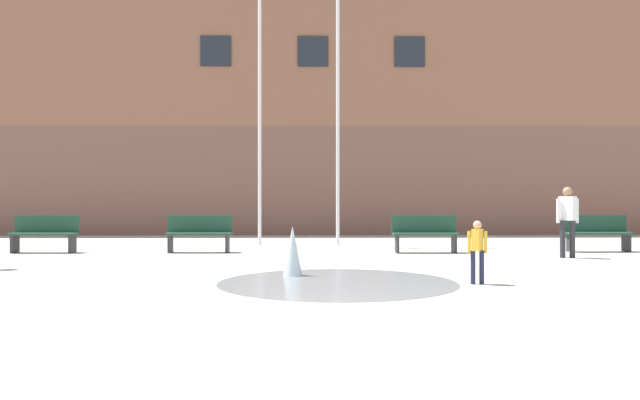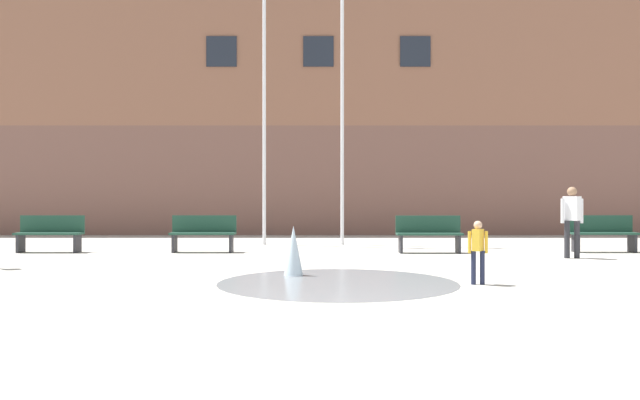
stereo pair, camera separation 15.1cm
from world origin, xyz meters
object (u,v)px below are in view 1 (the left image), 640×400
(park_bench_left_of_flagpoles, at_px, (199,233))
(child_running, at_px, (477,247))
(park_bench_far_left, at_px, (45,233))
(flagpole_right, at_px, (339,95))
(flagpole_left, at_px, (261,89))
(park_bench_center, at_px, (425,233))
(park_bench_under_right_flagpole, at_px, (597,232))
(teen_by_trashcan, at_px, (568,216))

(park_bench_left_of_flagpoles, bearing_deg, child_running, -47.36)
(park_bench_far_left, xyz_separation_m, flagpole_right, (7.35, 2.55, 3.84))
(park_bench_left_of_flagpoles, xyz_separation_m, flagpole_left, (1.31, 2.53, 4.01))
(flagpole_left, distance_m, flagpole_right, 2.26)
(flagpole_left, height_order, flagpole_right, flagpole_left)
(child_running, bearing_deg, park_bench_far_left, 91.47)
(child_running, xyz_separation_m, flagpole_left, (-4.02, 8.32, 3.91))
(park_bench_far_left, relative_size, flagpole_left, 0.19)
(park_bench_center, relative_size, flagpole_left, 0.19)
(park_bench_far_left, bearing_deg, park_bench_center, -0.90)
(park_bench_left_of_flagpoles, bearing_deg, park_bench_under_right_flagpole, 0.29)
(teen_by_trashcan, bearing_deg, park_bench_far_left, -136.60)
(child_running, height_order, flagpole_left, flagpole_left)
(park_bench_left_of_flagpoles, height_order, flagpole_left, flagpole_left)
(park_bench_left_of_flagpoles, distance_m, flagpole_left, 4.92)
(park_bench_under_right_flagpole, bearing_deg, park_bench_far_left, -179.70)
(park_bench_center, bearing_deg, flagpole_left, 147.55)
(park_bench_center, relative_size, child_running, 1.62)
(park_bench_under_right_flagpole, xyz_separation_m, child_running, (-4.59, -5.84, 0.10))
(park_bench_left_of_flagpoles, height_order, child_running, child_running)
(park_bench_under_right_flagpole, bearing_deg, park_bench_left_of_flagpoles, -179.71)
(park_bench_far_left, height_order, flagpole_left, flagpole_left)
(park_bench_center, relative_size, teen_by_trashcan, 1.01)
(park_bench_far_left, relative_size, park_bench_left_of_flagpoles, 1.00)
(teen_by_trashcan, bearing_deg, flagpole_left, -159.08)
(park_bench_center, bearing_deg, teen_by_trashcan, -25.13)
(teen_by_trashcan, bearing_deg, child_running, -76.31)
(teen_by_trashcan, xyz_separation_m, flagpole_right, (-4.95, 4.08, 3.38))
(flagpole_right, bearing_deg, park_bench_center, -53.51)
(park_bench_center, xyz_separation_m, teen_by_trashcan, (2.95, -1.38, 0.45))
(park_bench_left_of_flagpoles, bearing_deg, park_bench_far_left, -179.68)
(park_bench_far_left, height_order, park_bench_under_right_flagpole, same)
(park_bench_under_right_flagpole, distance_m, child_running, 7.43)
(park_bench_under_right_flagpole, relative_size, teen_by_trashcan, 1.01)
(flagpole_right, bearing_deg, park_bench_left_of_flagpoles, -144.55)
(park_bench_under_right_flagpole, xyz_separation_m, flagpole_left, (-8.61, 2.48, 4.01))
(park_bench_under_right_flagpole, height_order, child_running, child_running)
(teen_by_trashcan, xyz_separation_m, child_running, (-3.17, -4.24, -0.35))
(teen_by_trashcan, bearing_deg, park_bench_left_of_flagpoles, -139.84)
(park_bench_under_right_flagpole, xyz_separation_m, teen_by_trashcan, (-1.41, -1.60, 0.45))
(child_running, relative_size, flagpole_right, 0.12)
(park_bench_far_left, xyz_separation_m, child_running, (9.12, -5.77, 0.10))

